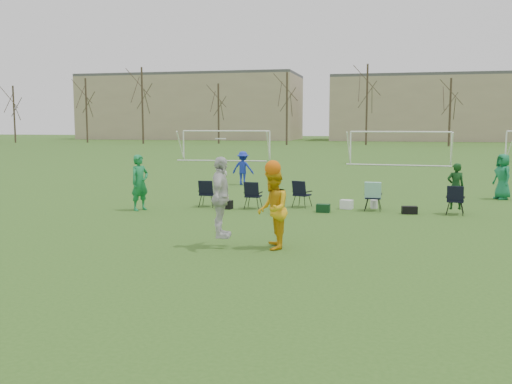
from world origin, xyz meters
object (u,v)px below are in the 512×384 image
(fielder_green_far, at_px, (503,177))
(fielder_blue, at_px, (243,168))
(goal_left, at_px, (226,137))
(goal_mid, at_px, (400,138))
(fielder_green_near, at_px, (140,183))
(center_contest, at_px, (249,203))

(fielder_green_far, bearing_deg, fielder_blue, -130.34)
(fielder_blue, xyz_separation_m, goal_left, (-6.24, 18.64, 1.10))
(fielder_green_far, bearing_deg, goal_mid, 164.66)
(fielder_green_near, height_order, goal_mid, goal_mid)
(fielder_blue, height_order, goal_left, goal_left)
(center_contest, height_order, goal_mid, center_contest)
(fielder_green_far, height_order, goal_left, goal_left)
(fielder_green_far, distance_m, center_contest, 13.43)
(fielder_green_near, relative_size, goal_mid, 0.26)
(goal_left, bearing_deg, fielder_blue, -76.49)
(fielder_green_far, relative_size, center_contest, 0.68)
(fielder_green_far, bearing_deg, goal_left, -166.62)
(fielder_green_near, xyz_separation_m, goal_mid, (9.16, 25.55, 0.96))
(fielder_green_near, bearing_deg, fielder_blue, 18.17)
(center_contest, bearing_deg, fielder_blue, 105.02)
(fielder_green_near, distance_m, goal_left, 27.99)
(fielder_blue, distance_m, fielder_green_far, 11.79)
(center_contest, relative_size, goal_left, 0.36)
(center_contest, relative_size, goal_mid, 0.36)
(fielder_blue, relative_size, goal_mid, 0.22)
(fielder_blue, relative_size, center_contest, 0.62)
(center_contest, bearing_deg, goal_left, 107.03)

